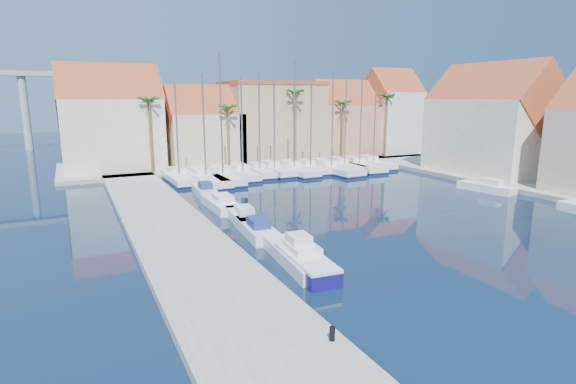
# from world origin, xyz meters

# --- Properties ---
(ground) EXTENTS (260.00, 260.00, 0.00)m
(ground) POSITION_xyz_m (0.00, 0.00, 0.00)
(ground) COLOR black
(ground) RESTS_ON ground
(quay_west) EXTENTS (6.00, 77.00, 0.50)m
(quay_west) POSITION_xyz_m (-9.00, 13.50, 0.25)
(quay_west) COLOR gray
(quay_west) RESTS_ON ground
(shore_north) EXTENTS (54.00, 16.00, 0.50)m
(shore_north) POSITION_xyz_m (10.00, 48.00, 0.25)
(shore_north) COLOR gray
(shore_north) RESTS_ON ground
(shore_east) EXTENTS (12.00, 60.00, 0.50)m
(shore_east) POSITION_xyz_m (32.00, 15.00, 0.25)
(shore_east) COLOR gray
(shore_east) RESTS_ON ground
(bollard) EXTENTS (0.23, 0.23, 0.57)m
(bollard) POSITION_xyz_m (-6.60, -1.88, 0.78)
(bollard) COLOR black
(bollard) RESTS_ON quay_west
(fishing_boat) EXTENTS (2.24, 5.60, 1.92)m
(fishing_boat) POSITION_xyz_m (-3.61, 5.95, 0.64)
(fishing_boat) COLOR #140F5B
(fishing_boat) RESTS_ON ground
(motorboat_west_0) EXTENTS (2.82, 7.05, 1.40)m
(motorboat_west_0) POSITION_xyz_m (-3.42, 7.12, 0.51)
(motorboat_west_0) COLOR white
(motorboat_west_0) RESTS_ON ground
(motorboat_west_1) EXTENTS (2.28, 5.77, 1.40)m
(motorboat_west_1) POSITION_xyz_m (-3.55, 13.45, 0.51)
(motorboat_west_1) COLOR white
(motorboat_west_1) RESTS_ON ground
(motorboat_west_2) EXTENTS (2.20, 5.47, 1.40)m
(motorboat_west_2) POSITION_xyz_m (-3.24, 17.10, 0.51)
(motorboat_west_2) COLOR white
(motorboat_west_2) RESTS_ON ground
(motorboat_west_3) EXTENTS (2.08, 6.39, 1.40)m
(motorboat_west_3) POSITION_xyz_m (-3.43, 22.14, 0.51)
(motorboat_west_3) COLOR white
(motorboat_west_3) RESTS_ON ground
(motorboat_west_4) EXTENTS (2.15, 5.48, 1.40)m
(motorboat_west_4) POSITION_xyz_m (-3.19, 28.39, 0.51)
(motorboat_west_4) COLOR white
(motorboat_west_4) RESTS_ON ground
(motorboat_east_1) EXTENTS (2.98, 6.00, 1.40)m
(motorboat_east_1) POSITION_xyz_m (24.02, 17.08, 0.51)
(motorboat_east_1) COLOR white
(motorboat_east_1) RESTS_ON ground
(sailboat_0) EXTENTS (2.63, 9.41, 11.29)m
(sailboat_0) POSITION_xyz_m (-4.05, 36.57, 0.58)
(sailboat_0) COLOR white
(sailboat_0) RESTS_ON ground
(sailboat_1) EXTENTS (3.27, 11.98, 12.32)m
(sailboat_1) POSITION_xyz_m (-1.36, 35.09, 0.56)
(sailboat_1) COLOR white
(sailboat_1) RESTS_ON ground
(sailboat_2) EXTENTS (3.68, 11.50, 14.58)m
(sailboat_2) POSITION_xyz_m (0.82, 35.36, 0.59)
(sailboat_2) COLOR white
(sailboat_2) RESTS_ON ground
(sailboat_3) EXTENTS (2.98, 9.06, 11.94)m
(sailboat_3) POSITION_xyz_m (3.61, 36.03, 0.59)
(sailboat_3) COLOR white
(sailboat_3) RESTS_ON ground
(sailboat_4) EXTENTS (2.76, 8.26, 12.51)m
(sailboat_4) POSITION_xyz_m (6.09, 36.53, 0.62)
(sailboat_4) COLOR white
(sailboat_4) RESTS_ON ground
(sailboat_5) EXTENTS (2.68, 9.03, 12.11)m
(sailboat_5) POSITION_xyz_m (8.15, 36.82, 0.60)
(sailboat_5) COLOR white
(sailboat_5) RESTS_ON ground
(sailboat_6) EXTENTS (3.25, 10.15, 14.18)m
(sailboat_6) POSITION_xyz_m (10.53, 36.01, 0.61)
(sailboat_6) COLOR white
(sailboat_6) RESTS_ON ground
(sailboat_7) EXTENTS (2.50, 8.31, 11.77)m
(sailboat_7) POSITION_xyz_m (13.06, 36.17, 0.61)
(sailboat_7) COLOR white
(sailboat_7) RESTS_ON ground
(sailboat_8) EXTENTS (4.10, 12.00, 13.31)m
(sailboat_8) POSITION_xyz_m (15.44, 35.09, 0.57)
(sailboat_8) COLOR white
(sailboat_8) RESTS_ON ground
(sailboat_9) EXTENTS (2.68, 9.32, 11.85)m
(sailboat_9) POSITION_xyz_m (18.34, 36.22, 0.59)
(sailboat_9) COLOR white
(sailboat_9) RESTS_ON ground
(sailboat_10) EXTENTS (3.74, 11.16, 12.80)m
(sailboat_10) POSITION_xyz_m (20.29, 35.53, 0.57)
(sailboat_10) COLOR white
(sailboat_10) RESTS_ON ground
(sailboat_11) EXTENTS (2.89, 9.41, 11.14)m
(sailboat_11) POSITION_xyz_m (23.12, 36.17, 0.58)
(sailboat_11) COLOR white
(sailboat_11) RESTS_ON ground
(building_0) EXTENTS (12.30, 9.00, 13.50)m
(building_0) POSITION_xyz_m (-10.00, 47.00, 6.52)
(building_0) COLOR beige
(building_0) RESTS_ON shore_north
(building_1) EXTENTS (10.30, 8.00, 11.00)m
(building_1) POSITION_xyz_m (2.00, 47.00, 5.30)
(building_1) COLOR beige
(building_1) RESTS_ON shore_north
(building_2) EXTENTS (14.20, 10.20, 11.50)m
(building_2) POSITION_xyz_m (13.00, 48.00, 6.26)
(building_2) COLOR tan
(building_2) RESTS_ON shore_north
(building_3) EXTENTS (10.30, 8.00, 12.00)m
(building_3) POSITION_xyz_m (25.00, 47.00, 5.86)
(building_3) COLOR tan
(building_3) RESTS_ON shore_north
(building_4) EXTENTS (8.30, 8.00, 14.00)m
(building_4) POSITION_xyz_m (34.00, 46.00, 6.97)
(building_4) COLOR silver
(building_4) RESTS_ON shore_north
(building_6) EXTENTS (9.00, 14.30, 13.50)m
(building_6) POSITION_xyz_m (32.00, 24.00, 6.52)
(building_6) COLOR beige
(building_6) RESTS_ON shore_east
(palm_0) EXTENTS (2.60, 2.60, 10.15)m
(palm_0) POSITION_xyz_m (-6.00, 42.00, 9.08)
(palm_0) COLOR brown
(palm_0) RESTS_ON shore_north
(palm_1) EXTENTS (2.60, 2.60, 9.15)m
(palm_1) POSITION_xyz_m (4.00, 42.00, 8.14)
(palm_1) COLOR brown
(palm_1) RESTS_ON shore_north
(palm_2) EXTENTS (2.60, 2.60, 11.15)m
(palm_2) POSITION_xyz_m (14.00, 42.00, 10.02)
(palm_2) COLOR brown
(palm_2) RESTS_ON shore_north
(palm_3) EXTENTS (2.60, 2.60, 9.65)m
(palm_3) POSITION_xyz_m (22.00, 42.00, 8.61)
(palm_3) COLOR brown
(palm_3) RESTS_ON shore_north
(palm_4) EXTENTS (2.60, 2.60, 10.65)m
(palm_4) POSITION_xyz_m (30.00, 42.00, 9.55)
(palm_4) COLOR brown
(palm_4) RESTS_ON shore_north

